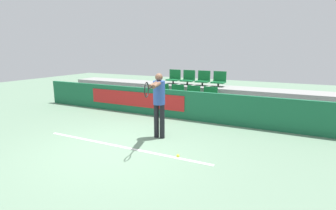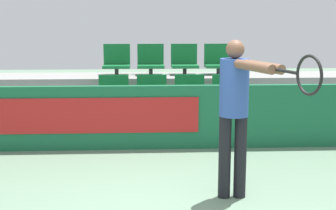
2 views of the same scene
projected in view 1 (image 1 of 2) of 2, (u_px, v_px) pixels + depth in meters
ground_plane at (118, 148)px, 6.06m from camera, size 30.00×30.00×0.00m
court_baseline at (121, 147)px, 6.17m from camera, size 4.52×0.08×0.01m
barrier_wall at (174, 104)px, 8.70m from camera, size 11.42×0.14×0.94m
bleacher_tier_front at (183, 108)px, 9.27m from camera, size 11.02×1.07×0.45m
bleacher_tier_middle at (194, 97)px, 10.16m from camera, size 11.02×1.07×0.90m
stadium_chair_0 at (161, 92)px, 9.70m from camera, size 0.48×0.40×0.55m
stadium_chair_1 at (176, 94)px, 9.42m from camera, size 0.48×0.40×0.55m
stadium_chair_2 at (192, 95)px, 9.15m from camera, size 0.48×0.40×0.55m
stadium_chair_3 at (209, 96)px, 8.88m from camera, size 0.48×0.40×0.55m
stadium_chair_4 at (174, 78)px, 10.54m from camera, size 0.48×0.40×0.55m
stadium_chair_5 at (188, 78)px, 10.27m from camera, size 0.48×0.40×0.55m
stadium_chair_6 at (203, 79)px, 9.99m from camera, size 0.48×0.40×0.55m
stadium_chair_7 at (219, 80)px, 9.72m from camera, size 0.48×0.40×0.55m
tennis_player at (158, 99)px, 6.53m from camera, size 0.56×1.48×1.67m
tennis_ball at (178, 156)px, 5.57m from camera, size 0.07×0.07×0.07m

